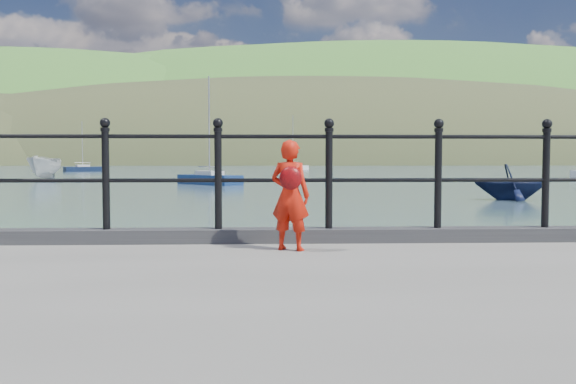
{
  "coord_description": "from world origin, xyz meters",
  "views": [
    {
      "loc": [
        -0.1,
        -6.74,
        1.91
      ],
      "look_at": [
        0.15,
        -0.2,
        1.55
      ],
      "focal_mm": 38.0,
      "sensor_mm": 36.0,
      "label": 1
    }
  ],
  "objects_px": {
    "sailboat_deep": "(293,167)",
    "sailboat_port": "(210,180)",
    "sailboat_left": "(83,169)",
    "child": "(290,195)",
    "launch_navy": "(511,182)",
    "railing": "(274,167)",
    "launch_white": "(45,168)"
  },
  "relations": [
    {
      "from": "railing",
      "to": "sailboat_port",
      "type": "xyz_separation_m",
      "value": [
        -4.09,
        37.9,
        -1.48
      ]
    },
    {
      "from": "railing",
      "to": "sailboat_left",
      "type": "bearing_deg",
      "value": 107.71
    },
    {
      "from": "launch_navy",
      "to": "sailboat_left",
      "type": "bearing_deg",
      "value": 43.63
    },
    {
      "from": "sailboat_deep",
      "to": "sailboat_port",
      "type": "relative_size",
      "value": 1.17
    },
    {
      "from": "child",
      "to": "launch_white",
      "type": "height_order",
      "value": "launch_white"
    },
    {
      "from": "launch_white",
      "to": "sailboat_left",
      "type": "relative_size",
      "value": 0.75
    },
    {
      "from": "child",
      "to": "sailboat_deep",
      "type": "distance_m",
      "value": 97.83
    },
    {
      "from": "launch_navy",
      "to": "sailboat_left",
      "type": "xyz_separation_m",
      "value": [
        -37.23,
        61.03,
        -0.49
      ]
    },
    {
      "from": "sailboat_deep",
      "to": "sailboat_left",
      "type": "distance_m",
      "value": 34.51
    },
    {
      "from": "railing",
      "to": "launch_navy",
      "type": "relative_size",
      "value": 5.76
    },
    {
      "from": "sailboat_deep",
      "to": "sailboat_port",
      "type": "xyz_separation_m",
      "value": [
        -8.87,
        -59.22,
        -0.0
      ]
    },
    {
      "from": "sailboat_deep",
      "to": "sailboat_left",
      "type": "xyz_separation_m",
      "value": [
        -30.89,
        -15.39,
        -0.0
      ]
    },
    {
      "from": "launch_white",
      "to": "launch_navy",
      "type": "height_order",
      "value": "launch_white"
    },
    {
      "from": "child",
      "to": "sailboat_left",
      "type": "xyz_separation_m",
      "value": [
        -26.26,
        82.33,
        -1.22
      ]
    },
    {
      "from": "launch_white",
      "to": "launch_navy",
      "type": "xyz_separation_m",
      "value": [
        30.82,
        -27.98,
        -0.24
      ]
    },
    {
      "from": "launch_navy",
      "to": "railing",
      "type": "bearing_deg",
      "value": 163.99
    },
    {
      "from": "sailboat_port",
      "to": "sailboat_left",
      "type": "distance_m",
      "value": 49.05
    },
    {
      "from": "child",
      "to": "sailboat_left",
      "type": "distance_m",
      "value": 86.42
    },
    {
      "from": "child",
      "to": "launch_navy",
      "type": "height_order",
      "value": "child"
    },
    {
      "from": "sailboat_deep",
      "to": "sailboat_left",
      "type": "relative_size",
      "value": 1.28
    },
    {
      "from": "launch_white",
      "to": "sailboat_deep",
      "type": "height_order",
      "value": "sailboat_deep"
    },
    {
      "from": "launch_navy",
      "to": "child",
      "type": "bearing_deg",
      "value": 164.98
    },
    {
      "from": "railing",
      "to": "sailboat_port",
      "type": "bearing_deg",
      "value": 96.16
    },
    {
      "from": "launch_white",
      "to": "sailboat_left",
      "type": "bearing_deg",
      "value": 101.4
    },
    {
      "from": "launch_white",
      "to": "sailboat_port",
      "type": "distance_m",
      "value": 18.98
    },
    {
      "from": "launch_white",
      "to": "launch_navy",
      "type": "relative_size",
      "value": 1.75
    },
    {
      "from": "sailboat_deep",
      "to": "sailboat_left",
      "type": "bearing_deg",
      "value": -97.07
    },
    {
      "from": "railing",
      "to": "sailboat_deep",
      "type": "height_order",
      "value": "sailboat_deep"
    },
    {
      "from": "railing",
      "to": "launch_white",
      "type": "height_order",
      "value": "railing"
    },
    {
      "from": "railing",
      "to": "sailboat_deep",
      "type": "relative_size",
      "value": 1.93
    },
    {
      "from": "child",
      "to": "launch_navy",
      "type": "distance_m",
      "value": 23.97
    },
    {
      "from": "railing",
      "to": "child",
      "type": "bearing_deg",
      "value": -75.55
    }
  ]
}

